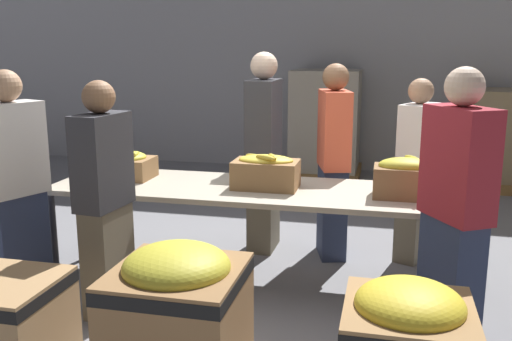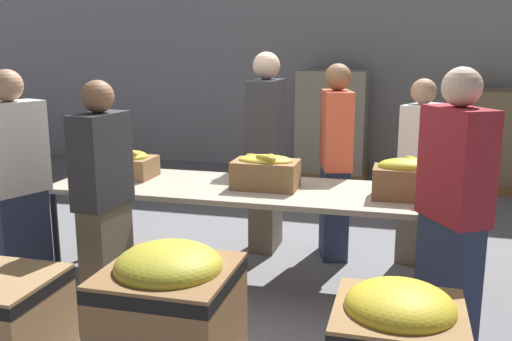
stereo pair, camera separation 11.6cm
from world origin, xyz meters
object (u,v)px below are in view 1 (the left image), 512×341
(volunteer_4, at_px, (416,172))
(donation_bin_0, at_px, (6,324))
(banana_box_1, at_px, (266,171))
(volunteer_1, at_px, (15,189))
(banana_box_2, at_px, (405,177))
(volunteer_3, at_px, (455,212))
(sorting_table, at_px, (260,193))
(pallet_stack_0, at_px, (490,139))
(donation_bin_1, at_px, (178,320))
(banana_box_0, at_px, (127,164))
(volunteer_0, at_px, (264,154))
(pallet_stack_1, at_px, (326,125))
(volunteer_5, at_px, (105,202))
(volunteer_2, at_px, (333,163))

(volunteer_4, bearing_deg, donation_bin_0, -19.68)
(banana_box_1, height_order, volunteer_1, volunteer_1)
(banana_box_2, height_order, volunteer_3, volunteer_3)
(banana_box_2, bearing_deg, sorting_table, 177.61)
(sorting_table, bearing_deg, pallet_stack_0, 59.31)
(donation_bin_1, bearing_deg, pallet_stack_0, 66.63)
(banana_box_2, bearing_deg, donation_bin_0, -144.67)
(banana_box_0, xyz_separation_m, pallet_stack_0, (3.39, 3.73, -0.25))
(volunteer_0, relative_size, volunteer_4, 1.13)
(banana_box_0, bearing_deg, banana_box_1, -3.71)
(banana_box_1, bearing_deg, donation_bin_0, -125.95)
(banana_box_2, xyz_separation_m, volunteer_1, (-2.71, -0.64, -0.09))
(banana_box_1, height_order, donation_bin_1, banana_box_1)
(sorting_table, relative_size, pallet_stack_1, 2.12)
(banana_box_0, bearing_deg, volunteer_4, 17.60)
(donation_bin_0, bearing_deg, banana_box_1, 54.05)
(banana_box_2, bearing_deg, volunteer_4, 82.43)
(volunteer_5, bearing_deg, banana_box_1, -46.19)
(banana_box_0, height_order, banana_box_2, banana_box_2)
(volunteer_3, bearing_deg, volunteer_4, -24.40)
(banana_box_0, relative_size, banana_box_1, 0.86)
(volunteer_2, bearing_deg, volunteer_5, -58.04)
(banana_box_0, distance_m, donation_bin_0, 1.75)
(volunteer_2, bearing_deg, banana_box_1, -45.20)
(banana_box_2, bearing_deg, pallet_stack_1, 104.28)
(volunteer_5, bearing_deg, sorting_table, -44.59)
(banana_box_0, height_order, volunteer_3, volunteer_3)
(sorting_table, bearing_deg, volunteer_3, -25.21)
(donation_bin_1, relative_size, pallet_stack_1, 0.57)
(banana_box_0, bearing_deg, banana_box_2, -3.05)
(pallet_stack_0, bearing_deg, donation_bin_0, -121.91)
(sorting_table, distance_m, pallet_stack_0, 4.42)
(donation_bin_1, bearing_deg, banana_box_1, 85.70)
(banana_box_1, distance_m, donation_bin_0, 2.04)
(banana_box_0, xyz_separation_m, volunteer_4, (2.32, 0.74, -0.10))
(banana_box_2, bearing_deg, banana_box_1, 177.72)
(donation_bin_0, height_order, pallet_stack_0, pallet_stack_0)
(volunteer_2, relative_size, volunteer_5, 1.05)
(sorting_table, height_order, donation_bin_0, sorting_table)
(banana_box_0, height_order, donation_bin_1, banana_box_0)
(sorting_table, bearing_deg, volunteer_5, -140.77)
(sorting_table, relative_size, volunteer_0, 1.80)
(volunteer_2, height_order, donation_bin_0, volunteer_2)
(volunteer_3, xyz_separation_m, pallet_stack_1, (-1.28, 4.52, -0.11))
(banana_box_1, height_order, volunteer_2, volunteer_2)
(sorting_table, xyz_separation_m, volunteer_3, (1.35, -0.64, 0.12))
(volunteer_3, bearing_deg, donation_bin_1, 92.60)
(volunteer_5, distance_m, pallet_stack_0, 5.54)
(volunteer_3, bearing_deg, banana_box_1, 33.13)
(banana_box_1, xyz_separation_m, volunteer_0, (-0.19, 0.79, -0.02))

